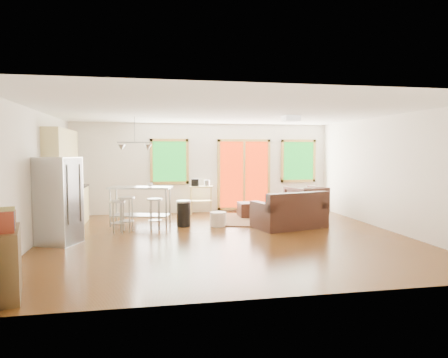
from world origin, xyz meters
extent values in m
cube|color=#3E210B|center=(0.00, 0.00, -0.01)|extent=(7.50, 7.00, 0.02)
cube|color=white|center=(0.00, 0.00, 2.61)|extent=(7.50, 7.00, 0.02)
cube|color=white|center=(0.00, 3.51, 1.30)|extent=(7.50, 0.02, 2.60)
cube|color=white|center=(-3.76, 0.00, 1.30)|extent=(0.02, 7.00, 2.60)
cube|color=white|center=(3.76, 0.00, 1.30)|extent=(0.02, 7.00, 2.60)
cube|color=white|center=(0.00, -3.51, 1.30)|extent=(7.50, 0.02, 2.60)
cube|color=#0E4E13|center=(-1.00, 3.46, 1.50)|extent=(0.94, 0.02, 1.14)
cube|color=#AF883A|center=(-1.00, 3.46, 2.11)|extent=(1.10, 0.05, 0.08)
cube|color=#AF883A|center=(-1.00, 3.46, 0.89)|extent=(1.10, 0.05, 0.08)
cube|color=#AF883A|center=(-1.51, 3.46, 1.50)|extent=(0.08, 0.05, 1.30)
cube|color=#AF883A|center=(-0.49, 3.46, 1.50)|extent=(0.08, 0.05, 1.30)
cube|color=#A11E04|center=(1.20, 3.46, 1.10)|extent=(1.44, 0.02, 1.94)
cube|color=#AF883A|center=(1.20, 3.46, 2.11)|extent=(1.60, 0.05, 0.08)
cube|color=#AF883A|center=(1.20, 3.46, 0.09)|extent=(1.60, 0.05, 0.08)
cube|color=#AF883A|center=(0.44, 3.46, 1.10)|extent=(0.08, 0.05, 2.10)
cube|color=#AF883A|center=(1.96, 3.46, 1.10)|extent=(0.08, 0.05, 2.10)
cube|color=#AF883A|center=(1.20, 3.46, 1.10)|extent=(0.08, 0.05, 1.94)
cube|color=#0E4E13|center=(2.90, 3.46, 1.50)|extent=(0.94, 0.02, 1.14)
cube|color=#AF883A|center=(2.90, 3.46, 2.11)|extent=(1.10, 0.05, 0.08)
cube|color=#AF883A|center=(2.90, 3.46, 0.89)|extent=(1.10, 0.05, 0.08)
cube|color=#AF883A|center=(2.39, 3.46, 1.50)|extent=(0.08, 0.05, 1.30)
cube|color=#AF883A|center=(3.41, 3.46, 1.50)|extent=(0.08, 0.05, 1.30)
cube|color=#485D35|center=(1.44, 1.77, 0.01)|extent=(2.99, 2.60, 0.03)
cube|color=black|center=(1.65, 0.78, 0.23)|extent=(1.79, 1.30, 0.45)
cube|color=black|center=(1.74, 0.44, 0.66)|extent=(1.62, 0.62, 0.41)
cube|color=black|center=(0.97, 0.60, 0.54)|extent=(0.44, 0.94, 0.17)
cube|color=black|center=(2.33, 0.96, 0.54)|extent=(0.44, 0.94, 0.17)
cube|color=black|center=(1.29, 0.74, 0.52)|extent=(0.80, 0.74, 0.13)
cube|color=black|center=(1.98, 0.92, 0.52)|extent=(0.80, 0.74, 0.13)
cube|color=#3E2A13|center=(1.86, 2.06, 0.36)|extent=(1.10, 0.88, 0.04)
cube|color=#3E2A13|center=(1.57, 1.72, 0.17)|extent=(0.07, 0.07, 0.34)
cube|color=#3E2A13|center=(2.32, 2.01, 0.17)|extent=(0.07, 0.07, 0.34)
cube|color=#3E2A13|center=(1.41, 2.11, 0.17)|extent=(0.07, 0.07, 0.34)
cube|color=#3E2A13|center=(2.16, 2.40, 0.17)|extent=(0.07, 0.07, 0.34)
imported|color=black|center=(2.66, 2.24, 0.46)|extent=(1.11, 1.07, 0.93)
cube|color=black|center=(1.11, 2.40, 0.20)|extent=(0.61, 0.61, 0.40)
cylinder|color=silver|center=(0.04, 1.26, 0.17)|extent=(0.50, 0.50, 0.34)
imported|color=silver|center=(1.73, 1.80, 0.49)|extent=(0.23, 0.24, 0.18)
sphere|color=#B41F10|center=(1.75, 1.83, 0.64)|extent=(0.09, 0.09, 0.07)
sphere|color=#B41F10|center=(1.71, 1.77, 0.66)|extent=(0.09, 0.09, 0.07)
sphere|color=#B41F10|center=(1.72, 1.84, 0.68)|extent=(0.09, 0.09, 0.07)
cube|color=#DCC77C|center=(-3.45, 1.70, 0.45)|extent=(0.60, 2.20, 0.90)
cube|color=black|center=(-3.45, 1.70, 0.92)|extent=(0.64, 2.24, 0.04)
cube|color=#DCC77C|center=(-3.57, 1.70, 1.95)|extent=(0.36, 2.20, 0.70)
cylinder|color=#B7BABC|center=(-3.45, 1.20, 1.03)|extent=(0.12, 0.12, 0.18)
cube|color=black|center=(-3.45, 2.10, 1.04)|extent=(0.22, 0.18, 0.20)
cube|color=#B7BABC|center=(-3.30, 0.02, 0.84)|extent=(0.87, 0.86, 1.68)
cube|color=gray|center=(-3.00, -0.10, 0.84)|extent=(0.26, 0.58, 1.65)
cylinder|color=gray|center=(-3.06, -0.30, 0.98)|extent=(0.03, 0.03, 1.12)
cylinder|color=gray|center=(-2.91, 0.08, 0.98)|extent=(0.03, 0.03, 1.12)
cube|color=#B7BABC|center=(-1.79, 1.70, 0.92)|extent=(1.58, 0.94, 0.04)
cube|color=gray|center=(-1.79, 1.70, 0.25)|extent=(1.47, 0.84, 0.03)
cylinder|color=gray|center=(-2.50, 1.64, 0.45)|extent=(0.05, 0.05, 0.90)
cylinder|color=gray|center=(-1.20, 1.32, 0.45)|extent=(0.05, 0.05, 0.90)
cylinder|color=gray|center=(-2.39, 2.08, 0.45)|extent=(0.05, 0.05, 0.90)
cylinder|color=gray|center=(-1.09, 1.76, 0.45)|extent=(0.05, 0.05, 0.90)
imported|color=white|center=(-1.56, 1.58, 1.01)|extent=(0.15, 0.13, 0.12)
cylinder|color=#B7BABC|center=(-2.27, 0.89, 0.69)|extent=(0.38, 0.38, 0.04)
cylinder|color=gray|center=(-2.20, 1.00, 0.34)|extent=(0.03, 0.03, 0.67)
cylinder|color=gray|center=(-2.38, 0.97, 0.34)|extent=(0.03, 0.03, 0.67)
cylinder|color=gray|center=(-2.35, 0.79, 0.34)|extent=(0.03, 0.03, 0.67)
cylinder|color=gray|center=(-2.17, 0.82, 0.34)|extent=(0.03, 0.03, 0.67)
cylinder|color=gray|center=(-2.27, 0.89, 0.22)|extent=(0.35, 0.35, 0.01)
cylinder|color=#B7BABC|center=(-2.09, 0.97, 0.76)|extent=(0.46, 0.46, 0.04)
cylinder|color=gray|center=(-1.96, 1.04, 0.37)|extent=(0.03, 0.03, 0.74)
cylinder|color=gray|center=(-2.16, 1.10, 0.37)|extent=(0.03, 0.03, 0.74)
cylinder|color=gray|center=(-2.21, 0.91, 0.37)|extent=(0.03, 0.03, 0.74)
cylinder|color=gray|center=(-2.02, 0.85, 0.37)|extent=(0.03, 0.03, 0.74)
cylinder|color=gray|center=(-2.09, 0.97, 0.24)|extent=(0.42, 0.42, 0.02)
cylinder|color=#B7BABC|center=(-1.46, 1.07, 0.70)|extent=(0.39, 0.39, 0.04)
cylinder|color=gray|center=(-1.35, 1.14, 0.34)|extent=(0.03, 0.03, 0.68)
cylinder|color=gray|center=(-1.54, 1.17, 0.34)|extent=(0.03, 0.03, 0.68)
cylinder|color=gray|center=(-1.57, 0.99, 0.34)|extent=(0.03, 0.03, 0.68)
cylinder|color=gray|center=(-1.38, 0.96, 0.34)|extent=(0.03, 0.03, 0.68)
cylinder|color=gray|center=(-1.46, 1.07, 0.22)|extent=(0.36, 0.36, 0.02)
cylinder|color=black|center=(-0.78, 1.38, 0.29)|extent=(0.43, 0.43, 0.58)
cylinder|color=#B7BABC|center=(-0.78, 1.38, 0.60)|extent=(0.44, 0.44, 0.05)
cube|color=#DCC77C|center=(-0.13, 3.18, 0.78)|extent=(0.72, 0.52, 0.04)
cube|color=#DCC77C|center=(-0.13, 3.18, 0.38)|extent=(0.68, 0.49, 0.03)
cube|color=#DCC77C|center=(-0.43, 3.06, 0.40)|extent=(0.04, 0.04, 0.79)
cube|color=#DCC77C|center=(0.13, 2.97, 0.40)|extent=(0.04, 0.04, 0.79)
cube|color=#DCC77C|center=(-0.38, 3.39, 0.40)|extent=(0.04, 0.04, 0.79)
cube|color=#DCC77C|center=(0.18, 3.31, 0.40)|extent=(0.04, 0.04, 0.79)
cube|color=black|center=(-0.30, 3.21, 0.91)|extent=(0.23, 0.22, 0.21)
cylinder|color=#B7BABC|center=(0.04, 3.16, 0.89)|extent=(0.17, 0.17, 0.17)
cube|color=#3E2A13|center=(-3.35, -2.85, 0.42)|extent=(0.60, 1.01, 0.84)
cube|color=maroon|center=(-3.22, -3.14, 0.97)|extent=(0.20, 0.10, 0.25)
cube|color=navy|center=(-3.26, -2.99, 0.96)|extent=(0.20, 0.10, 0.23)
cube|color=tan|center=(-3.30, -2.83, 0.98)|extent=(0.20, 0.10, 0.27)
cube|color=maroon|center=(-3.34, -2.68, 0.95)|extent=(0.20, 0.10, 0.21)
cube|color=white|center=(1.60, 0.60, 2.53)|extent=(0.35, 0.35, 0.12)
cylinder|color=gray|center=(-1.90, 1.50, 2.30)|extent=(0.02, 0.02, 0.60)
cube|color=gray|center=(-1.90, 1.50, 2.00)|extent=(0.80, 0.04, 0.03)
cone|color=#B7BABC|center=(-2.20, 1.50, 1.88)|extent=(0.18, 0.18, 0.14)
cone|color=#B7BABC|center=(-1.60, 1.50, 1.88)|extent=(0.18, 0.18, 0.14)
camera|label=1|loc=(-1.57, -8.08, 1.80)|focal=32.00mm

